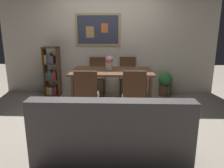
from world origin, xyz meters
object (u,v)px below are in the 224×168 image
at_px(dining_chair_far_right, 128,73).
at_px(tv_remote, 142,72).
at_px(potted_ivy, 165,84).
at_px(flower_vase, 109,62).
at_px(dining_chair_near_left, 87,92).
at_px(dining_chair_near_right, 134,91).
at_px(bookshelf, 52,73).
at_px(dining_chair_far_left, 97,73).
at_px(leather_couch, 112,134).
at_px(dining_table, 112,75).

xyz_separation_m(dining_chair_far_right, tv_remote, (0.25, -1.02, 0.23)).
bearing_deg(potted_ivy, flower_vase, -151.24).
relative_size(dining_chair_near_left, dining_chair_near_right, 1.00).
height_order(bookshelf, tv_remote, bookshelf).
bearing_deg(dining_chair_far_right, dining_chair_near_right, -88.18).
bearing_deg(dining_chair_far_left, dining_chair_far_right, 3.74).
distance_m(dining_chair_near_left, leather_couch, 1.20).
bearing_deg(potted_ivy, dining_chair_near_left, -136.33).
bearing_deg(bookshelf, dining_chair_near_left, -54.69).
relative_size(bookshelf, flower_vase, 4.05).
xyz_separation_m(potted_ivy, tv_remote, (-0.66, -0.96, 0.47)).
xyz_separation_m(dining_table, bookshelf, (-1.46, 0.69, -0.13)).
xyz_separation_m(dining_chair_near_left, potted_ivy, (1.65, 1.58, -0.24)).
relative_size(dining_chair_near_left, potted_ivy, 1.59).
bearing_deg(dining_chair_far_left, dining_chair_near_right, -63.21).
relative_size(dining_chair_near_right, potted_ivy, 1.59).
relative_size(dining_chair_far_left, potted_ivy, 1.59).
bearing_deg(leather_couch, bookshelf, 120.49).
xyz_separation_m(dining_table, leather_couch, (0.06, -1.90, -0.35)).
xyz_separation_m(dining_chair_far_left, leather_couch, (0.45, -2.68, -0.22)).
xyz_separation_m(dining_table, tv_remote, (0.59, -0.19, 0.10)).
relative_size(leather_couch, potted_ivy, 3.14).
bearing_deg(potted_ivy, bookshelf, -178.40).
bearing_deg(dining_chair_near_right, leather_couch, -106.64).
relative_size(dining_chair_far_right, leather_couch, 0.51).
bearing_deg(dining_table, dining_chair_far_left, 116.37).
height_order(dining_table, dining_chair_far_right, dining_chair_far_right).
distance_m(dining_table, dining_chair_near_left, 0.91).
bearing_deg(bookshelf, tv_remote, -23.27).
bearing_deg(dining_chair_far_left, tv_remote, -44.72).
height_order(dining_chair_far_right, potted_ivy, dining_chair_far_right).
height_order(dining_chair_near_right, leather_couch, dining_chair_near_right).
relative_size(dining_table, dining_chair_near_right, 1.79).
bearing_deg(flower_vase, dining_chair_far_left, 114.38).
relative_size(dining_chair_far_right, flower_vase, 3.14).
relative_size(dining_chair_near_left, tv_remote, 5.84).
bearing_deg(dining_chair_near_left, potted_ivy, 43.67).
distance_m(dining_chair_far_right, bookshelf, 1.82).
relative_size(leather_couch, flower_vase, 6.22).
xyz_separation_m(dining_chair_near_left, leather_couch, (0.46, -1.09, -0.22)).
height_order(dining_chair_near_right, tv_remote, dining_chair_near_right).
bearing_deg(bookshelf, leather_couch, -59.51).
height_order(dining_chair_far_right, flower_vase, flower_vase).
height_order(dining_chair_near_left, leather_couch, dining_chair_near_left).
xyz_separation_m(leather_couch, flower_vase, (-0.12, 1.95, 0.60)).
height_order(dining_chair_far_right, dining_chair_near_right, same).
distance_m(dining_chair_near_left, bookshelf, 1.84).
bearing_deg(flower_vase, dining_chair_near_right, -61.16).
relative_size(leather_couch, tv_remote, 11.56).
bearing_deg(flower_vase, bookshelf, 155.47).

